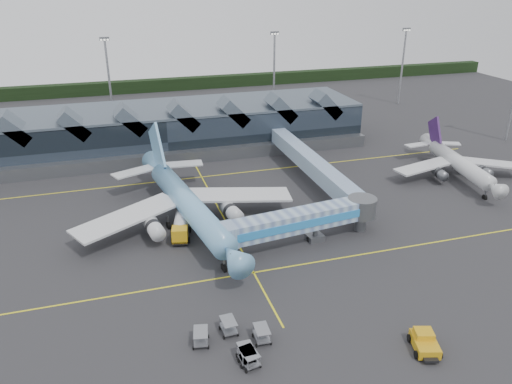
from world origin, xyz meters
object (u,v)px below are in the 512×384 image
object	(u,v)px
jet_bridge	(309,219)
fuel_truck	(182,223)
regional_jet	(457,162)
main_airliner	(186,201)
pushback_tug	(425,343)

from	to	relation	value
jet_bridge	fuel_truck	bearing A→B (deg)	148.20
regional_jet	fuel_truck	size ratio (longest dim) A/B	3.08
main_airliner	regional_jet	xyz separation A→B (m)	(54.23, 4.52, -0.82)
main_airliner	pushback_tug	world-z (taller)	main_airliner
regional_jet	fuel_truck	bearing A→B (deg)	-163.35
pushback_tug	regional_jet	bearing A→B (deg)	66.39
jet_bridge	pushback_tug	bearing A→B (deg)	-90.49
jet_bridge	regional_jet	bearing A→B (deg)	15.40
main_airliner	pushback_tug	bearing A→B (deg)	-71.20
main_airliner	jet_bridge	world-z (taller)	main_airliner
pushback_tug	fuel_truck	bearing A→B (deg)	138.39
fuel_truck	pushback_tug	world-z (taller)	fuel_truck
jet_bridge	pushback_tug	world-z (taller)	jet_bridge
main_airliner	regional_jet	bearing A→B (deg)	-4.41
main_airliner	fuel_truck	xyz separation A→B (m)	(-1.29, -3.00, -2.20)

